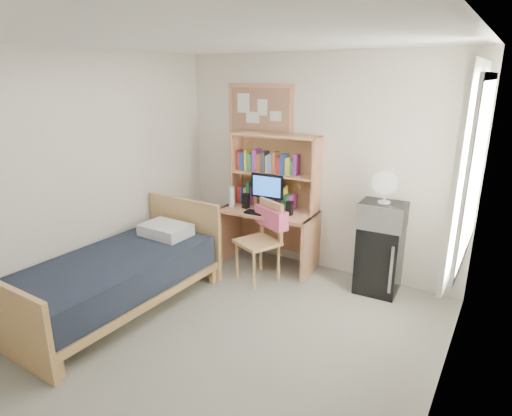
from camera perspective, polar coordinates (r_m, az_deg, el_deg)
The scene contains 25 objects.
floor at distance 4.06m, azimuth -5.69°, elevation -18.07°, with size 3.60×4.20×0.02m, color gray.
ceiling at distance 3.33m, azimuth -7.11°, elevation 21.75°, with size 3.60×4.20×0.02m, color white.
wall_back at distance 5.23m, azimuth 7.98°, elevation 5.72°, with size 3.60×0.04×2.60m, color white.
wall_left at distance 4.77m, azimuth -23.70°, elevation 3.28°, with size 0.04×4.20×2.60m, color white.
wall_right at distance 2.81m, azimuth 24.25°, elevation -5.92°, with size 0.04×4.20×2.60m, color white.
window_unit at distance 3.88m, azimuth 26.67°, elevation 4.54°, with size 0.10×1.40×1.70m, color white.
curtain_left at distance 3.49m, azimuth 25.49°, elevation 3.46°, with size 0.04×0.55×1.70m, color white.
curtain_right at distance 4.28m, azimuth 26.84°, elevation 5.54°, with size 0.04×0.55×1.70m, color white.
bulletin_board at distance 5.49m, azimuth 0.55°, elevation 12.95°, with size 0.94×0.03×0.64m, color #A07154.
poster_wave at distance 5.76m, azimuth -2.18°, elevation 6.41°, with size 0.30×0.01×0.42m, color #2A4EAA.
poster_japan at distance 5.86m, azimuth -2.13°, elevation 1.90°, with size 0.28×0.01×0.36m, color red.
desk at distance 5.43m, azimuth 1.73°, elevation -3.97°, with size 1.18×0.59×0.73m, color tan.
desk_chair at distance 5.01m, azimuth 0.19°, elevation -4.52°, with size 0.48×0.48×0.95m, color tan.
mini_fridge at distance 4.98m, azimuth 16.10°, elevation -6.52°, with size 0.45×0.45×0.76m, color black.
bed at distance 4.70m, azimuth -18.13°, elevation -9.49°, with size 1.04×2.08×0.57m, color black.
hutch at distance 5.32m, azimuth 2.53°, elevation 4.90°, with size 1.13×0.29×0.92m, color tan.
monitor at distance 5.19m, azimuth 1.49°, elevation 1.89°, with size 0.42×0.03×0.45m, color black.
keyboard at distance 5.13m, azimuth 0.78°, elevation -0.75°, with size 0.43×0.14×0.02m, color black.
speaker_left at distance 5.36m, azimuth -1.39°, elevation 0.95°, with size 0.08×0.08×0.19m, color black.
speaker_right at distance 5.11m, azimuth 4.49°, elevation -0.02°, with size 0.07×0.07×0.17m, color black.
water_bottle at distance 5.41m, azimuth -3.26°, elevation 1.47°, with size 0.08×0.08×0.26m, color white.
hoodie at distance 5.03m, azimuth 2.05°, elevation -1.26°, with size 0.47×0.14×0.23m, color #E4567F.
microwave at distance 4.78m, azimuth 16.56°, elevation -0.90°, with size 0.47×0.36×0.27m, color #BCBCC1.
desk_fan at distance 4.70m, azimuth 16.87°, elevation 2.56°, with size 0.26×0.26×0.32m, color white.
pillow at distance 5.02m, azimuth -11.95°, elevation -2.87°, with size 0.55×0.38×0.13m, color white.
Camera 1 is at (2.06, -2.60, 2.33)m, focal length 30.00 mm.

